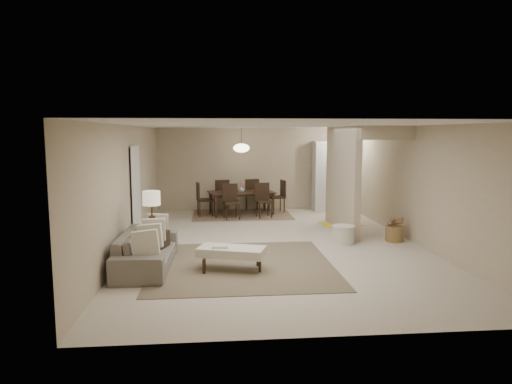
{
  "coord_description": "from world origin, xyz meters",
  "views": [
    {
      "loc": [
        -1.26,
        -9.42,
        2.34
      ],
      "look_at": [
        -0.34,
        0.53,
        1.05
      ],
      "focal_mm": 32.0,
      "sensor_mm": 36.0,
      "label": 1
    }
  ],
  "objects": [
    {
      "name": "flush_light",
      "position": [
        2.3,
        3.2,
        2.46
      ],
      "size": [
        0.44,
        0.44,
        0.05
      ],
      "primitive_type": "cylinder",
      "color": "white",
      "rests_on": "ceiling"
    },
    {
      "name": "dining_rug",
      "position": [
        -0.48,
        3.65,
        0.01
      ],
      "size": [
        2.8,
        2.1,
        0.01
      ],
      "primitive_type": "cube",
      "color": "#7E654E",
      "rests_on": "floor"
    },
    {
      "name": "partition",
      "position": [
        1.8,
        1.25,
        1.25
      ],
      "size": [
        0.15,
        2.5,
        2.5
      ],
      "primitive_type": "cube",
      "color": "tan",
      "rests_on": "floor"
    },
    {
      "name": "doorway",
      "position": [
        -2.97,
        0.6,
        1.02
      ],
      "size": [
        0.04,
        0.9,
        2.04
      ],
      "primitive_type": "cube",
      "color": "black",
      "rests_on": "floor"
    },
    {
      "name": "dining_table",
      "position": [
        -0.48,
        3.65,
        0.33
      ],
      "size": [
        2.01,
        1.35,
        0.65
      ],
      "primitive_type": "imported",
      "rotation": [
        0.0,
        0.0,
        0.18
      ],
      "color": "black",
      "rests_on": "dining_rug"
    },
    {
      "name": "left_wall",
      "position": [
        -3.0,
        0.0,
        1.25
      ],
      "size": [
        0.0,
        9.0,
        9.0
      ],
      "primitive_type": "plane",
      "rotation": [
        1.57,
        0.0,
        1.57
      ],
      "color": "tan",
      "rests_on": "floor"
    },
    {
      "name": "dining_chairs",
      "position": [
        -0.48,
        3.65,
        0.48
      ],
      "size": [
        2.61,
        2.08,
        0.96
      ],
      "color": "black",
      "rests_on": "dining_rug"
    },
    {
      "name": "right_wall",
      "position": [
        3.0,
        0.0,
        1.25
      ],
      "size": [
        0.0,
        9.0,
        9.0
      ],
      "primitive_type": "plane",
      "rotation": [
        1.57,
        0.0,
        -1.57
      ],
      "color": "tan",
      "rests_on": "floor"
    },
    {
      "name": "wicker_basket",
      "position": [
        2.65,
        0.0,
        0.17
      ],
      "size": [
        0.48,
        0.48,
        0.33
      ],
      "primitive_type": "cylinder",
      "rotation": [
        0.0,
        0.0,
        0.28
      ],
      "color": "olive",
      "rests_on": "floor"
    },
    {
      "name": "yellow_mat",
      "position": [
        1.99,
        1.88,
        0.01
      ],
      "size": [
        1.12,
        0.82,
        0.01
      ],
      "primitive_type": "cube",
      "rotation": [
        0.0,
        0.0,
        0.23
      ],
      "color": "yellow",
      "rests_on": "floor"
    },
    {
      "name": "table_lamp",
      "position": [
        -2.4,
        -1.09,
        1.1
      ],
      "size": [
        0.32,
        0.32,
        0.76
      ],
      "color": "#452E1D",
      "rests_on": "side_table"
    },
    {
      "name": "ottoman_bench",
      "position": [
        -0.98,
        -1.81,
        0.32
      ],
      "size": [
        1.23,
        0.83,
        0.4
      ],
      "rotation": [
        0.0,
        0.0,
        -0.31
      ],
      "color": "beige",
      "rests_on": "living_rug"
    },
    {
      "name": "sofa",
      "position": [
        -2.45,
        -1.51,
        0.32
      ],
      "size": [
        2.18,
        0.9,
        0.63
      ],
      "primitive_type": "imported",
      "rotation": [
        0.0,
        0.0,
        1.54
      ],
      "color": "slate",
      "rests_on": "floor"
    },
    {
      "name": "pantry_cabinet",
      "position": [
        2.35,
        4.15,
        1.05
      ],
      "size": [
        1.2,
        0.55,
        2.1
      ],
      "primitive_type": "cube",
      "color": "silver",
      "rests_on": "floor"
    },
    {
      "name": "vase",
      "position": [
        -0.48,
        3.65,
        0.74
      ],
      "size": [
        0.17,
        0.17,
        0.17
      ],
      "primitive_type": "imported",
      "rotation": [
        0.0,
        0.0,
        -0.05
      ],
      "color": "white",
      "rests_on": "dining_table"
    },
    {
      "name": "ceiling",
      "position": [
        0.0,
        0.0,
        2.5
      ],
      "size": [
        9.0,
        9.0,
        0.0
      ],
      "primitive_type": "plane",
      "rotation": [
        3.14,
        0.0,
        0.0
      ],
      "color": "white",
      "rests_on": "back_wall"
    },
    {
      "name": "living_rug",
      "position": [
        -0.78,
        -1.51,
        0.01
      ],
      "size": [
        3.2,
        3.2,
        0.01
      ],
      "primitive_type": "cube",
      "color": "brown",
      "rests_on": "floor"
    },
    {
      "name": "round_pouf",
      "position": [
        1.47,
        -0.1,
        0.19
      ],
      "size": [
        0.49,
        0.49,
        0.38
      ],
      "primitive_type": "cylinder",
      "color": "beige",
      "rests_on": "floor"
    },
    {
      "name": "back_wall",
      "position": [
        0.0,
        4.5,
        1.25
      ],
      "size": [
        6.0,
        0.0,
        6.0
      ],
      "primitive_type": "plane",
      "rotation": [
        1.57,
        0.0,
        0.0
      ],
      "color": "tan",
      "rests_on": "floor"
    },
    {
      "name": "floor",
      "position": [
        0.0,
        0.0,
        0.0
      ],
      "size": [
        9.0,
        9.0,
        0.0
      ],
      "primitive_type": "plane",
      "color": "beige",
      "rests_on": "ground"
    },
    {
      "name": "pendant_light",
      "position": [
        -0.48,
        3.65,
        1.92
      ],
      "size": [
        0.46,
        0.46,
        0.71
      ],
      "color": "#452E1D",
      "rests_on": "ceiling"
    },
    {
      "name": "side_table",
      "position": [
        -2.4,
        -1.09,
        0.27
      ],
      "size": [
        0.61,
        0.61,
        0.54
      ],
      "primitive_type": "cube",
      "rotation": [
        0.0,
        0.0,
        -0.28
      ],
      "color": "black",
      "rests_on": "floor"
    }
  ]
}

